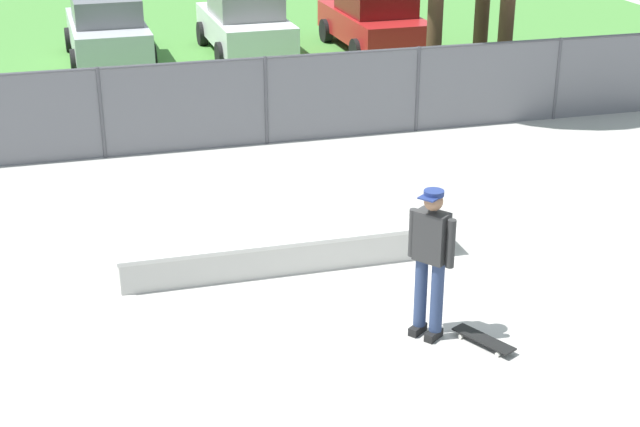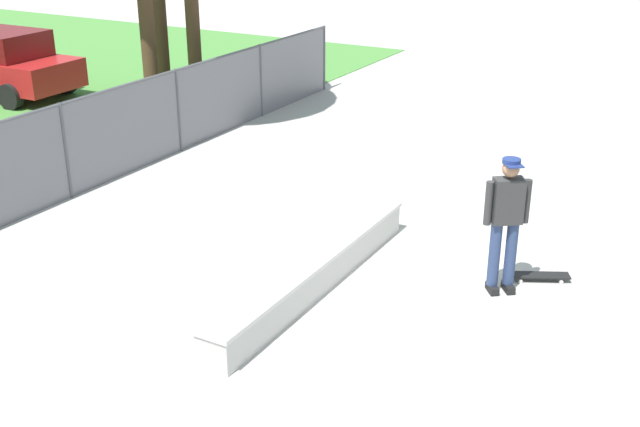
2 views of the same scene
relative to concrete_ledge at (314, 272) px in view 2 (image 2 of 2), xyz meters
name	(u,v)px [view 2 (image 2 of 2)]	position (x,y,z in m)	size (l,w,h in m)	color
ground_plane	(379,272)	(0.84, -0.57, -0.24)	(80.00, 80.00, 0.00)	#ADAAA3
concrete_ledge	(314,272)	(0.00, 0.00, 0.00)	(4.61, 0.48, 0.47)	#B7B5AD
skateboarder	(506,219)	(1.13, -2.18, 0.79)	(0.43, 0.50, 1.84)	black
skateboard	(540,275)	(1.69, -2.57, -0.17)	(0.54, 0.80, 0.09)	black
chainlink_fence	(65,147)	(0.84, 5.31, 0.67)	(18.07, 0.07, 1.67)	#4C4C51
car_red	(0,63)	(5.23, 12.13, 0.60)	(2.10, 4.24, 1.66)	#B21E1E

